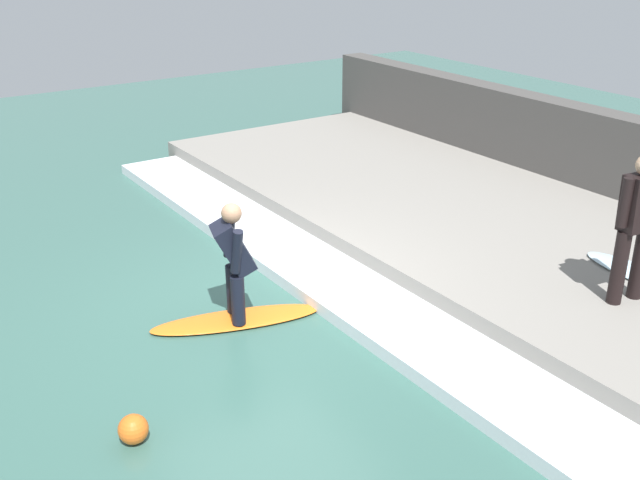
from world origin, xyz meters
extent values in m
plane|color=#386056|center=(0.00, 0.00, 0.00)|extent=(28.00, 28.00, 0.00)
cube|color=gray|center=(3.69, 0.00, 0.18)|extent=(4.40, 12.66, 0.36)
cube|color=#474442|center=(6.14, 0.00, 0.79)|extent=(0.50, 13.30, 1.59)
cube|color=silver|center=(0.95, 0.00, 0.08)|extent=(1.07, 12.03, 0.16)
ellipsoid|color=orange|center=(-0.47, -0.11, 0.03)|extent=(2.07, 1.08, 0.06)
cylinder|color=black|center=(-0.43, 0.03, 0.36)|extent=(0.16, 0.16, 0.60)
cylinder|color=black|center=(-0.52, -0.25, 0.36)|extent=(0.16, 0.16, 0.60)
cube|color=black|center=(-0.47, -0.11, 0.96)|extent=(0.57, 0.51, 0.64)
sphere|color=#A87A5B|center=(-0.47, -0.11, 1.36)|extent=(0.23, 0.23, 0.23)
cylinder|color=black|center=(-0.41, 0.10, 0.99)|extent=(0.11, 0.22, 0.54)
cylinder|color=black|center=(-0.54, -0.32, 0.99)|extent=(0.11, 0.22, 0.54)
cylinder|color=black|center=(3.27, -2.72, 0.79)|extent=(0.16, 0.16, 0.86)
cylinder|color=black|center=(2.96, -2.68, 0.79)|extent=(0.16, 0.16, 0.86)
cylinder|color=black|center=(2.89, -2.67, 1.57)|extent=(0.12, 0.12, 0.55)
sphere|color=orange|center=(-2.28, -1.54, 0.14)|extent=(0.28, 0.28, 0.28)
camera|label=1|loc=(-3.97, -7.01, 4.33)|focal=42.00mm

